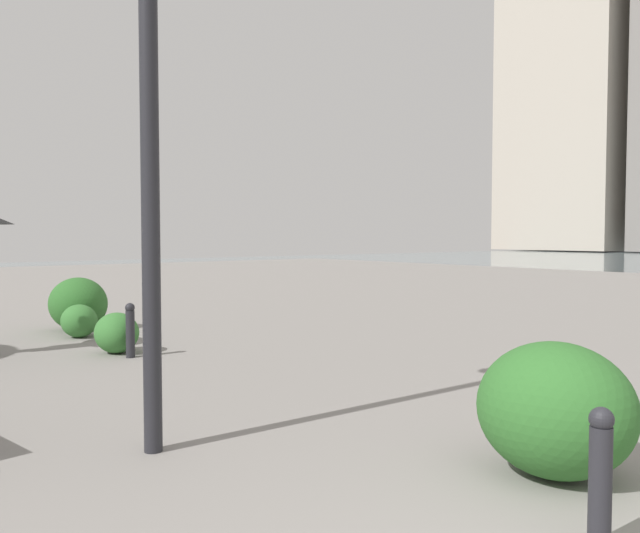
{
  "coord_description": "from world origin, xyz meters",
  "views": [
    {
      "loc": [
        -0.93,
        2.65,
        1.66
      ],
      "look_at": [
        8.5,
        -4.78,
        1.08
      ],
      "focal_mm": 36.88,
      "sensor_mm": 36.0,
      "label": 1
    }
  ],
  "objects": [
    {
      "name": "bollard_mid",
      "position": [
        7.6,
        -0.79,
        0.39
      ],
      "size": [
        0.13,
        0.13,
        0.74
      ],
      "color": "#232328",
      "rests_on": "ground"
    },
    {
      "name": "building_highrise",
      "position": [
        40.49,
        -66.85,
        19.29
      ],
      "size": [
        13.94,
        11.27,
        38.58
      ],
      "color": "#B2A899",
      "rests_on": "ground"
    },
    {
      "name": "shrub_round",
      "position": [
        9.8,
        -0.83,
        0.27
      ],
      "size": [
        0.63,
        0.57,
        0.54
      ],
      "color": "#387533",
      "rests_on": "ground"
    },
    {
      "name": "shrub_low",
      "position": [
        1.57,
        -1.37,
        0.46
      ],
      "size": [
        1.09,
        0.98,
        0.93
      ],
      "color": "#2D6628",
      "rests_on": "ground"
    },
    {
      "name": "bollard_near",
      "position": [
        0.83,
        -0.62,
        0.4
      ],
      "size": [
        0.13,
        0.13,
        0.76
      ],
      "color": "#232328",
      "rests_on": "ground"
    },
    {
      "name": "shrub_wide",
      "position": [
        8.04,
        -0.78,
        0.29
      ],
      "size": [
        0.67,
        0.61,
        0.57
      ],
      "color": "#387533",
      "rests_on": "ground"
    },
    {
      "name": "lamppost",
      "position": [
        3.76,
        0.58,
        2.89
      ],
      "size": [
        0.98,
        0.28,
        4.39
      ],
      "color": "#232328",
      "rests_on": "ground"
    },
    {
      "name": "shrub_tall",
      "position": [
        10.64,
        -1.09,
        0.46
      ],
      "size": [
        1.08,
        0.98,
        0.92
      ],
      "color": "#2D6628",
      "rests_on": "ground"
    }
  ]
}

